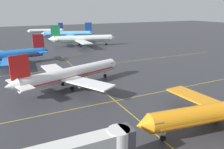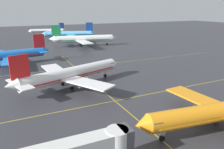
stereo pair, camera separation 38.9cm
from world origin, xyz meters
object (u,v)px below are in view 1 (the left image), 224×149
airliner_third_row (4,56)px  airliner_far_left_stand (83,39)px  airliner_distant_taxiway (47,31)px  jet_bridge (84,148)px  airliner_second_row (71,74)px  airliner_far_right_stand (68,34)px  airliner_front_gate (223,111)px

airliner_third_row → airliner_far_left_stand: airliner_far_left_stand is taller
airliner_distant_taxiway → jet_bridge: (-24.61, -174.80, 0.62)m
jet_bridge → airliner_second_row: bearing=77.4°
airliner_second_row → airliner_far_left_stand: airliner_far_left_stand is taller
airliner_far_right_stand → airliner_front_gate: bearing=-92.6°
airliner_front_gate → airliner_distant_taxiway: (-3.00, 175.18, -0.35)m
airliner_second_row → airliner_far_right_stand: bearing=75.6°
airliner_second_row → airliner_third_row: airliner_second_row is taller
airliner_far_left_stand → jet_bridge: bearing=-108.3°
airliner_front_gate → airliner_second_row: (-19.67, 35.85, 0.23)m
airliner_front_gate → jet_bridge: size_ratio=2.02×
airliner_front_gate → airliner_distant_taxiway: airliner_front_gate is taller
airliner_far_left_stand → jet_bridge: size_ratio=2.35×
airliner_second_row → airliner_far_right_stand: size_ratio=0.95×
airliner_third_row → jet_bridge: 72.49m
airliner_front_gate → airliner_far_left_stand: 104.12m
airliner_third_row → jet_bridge: bearing=-82.3°
airliner_front_gate → airliner_third_row: airliner_third_row is taller
airliner_distant_taxiway → airliner_second_row: bearing=-96.8°
airliner_front_gate → airliner_third_row: size_ratio=0.94×
airliner_second_row → airliner_distant_taxiway: airliner_second_row is taller
airliner_second_row → jet_bridge: size_ratio=2.10×
airliner_second_row → airliner_far_left_stand: size_ratio=0.89×
airliner_second_row → airliner_third_row: size_ratio=0.98×
airliner_third_row → airliner_far_left_stand: bearing=35.8°
airliner_far_left_stand → airliner_distant_taxiway: (-9.59, 71.26, -0.99)m
airliner_far_right_stand → airliner_distant_taxiway: airliner_far_right_stand is taller
airliner_third_row → airliner_distant_taxiway: airliner_third_row is taller
airliner_second_row → airliner_far_right_stand: (25.75, 100.14, 0.20)m
airliner_second_row → airliner_far_right_stand: airliner_far_right_stand is taller
airliner_far_left_stand → airliner_second_row: bearing=-111.1°
airliner_second_row → airliner_distant_taxiway: bearing=83.2°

